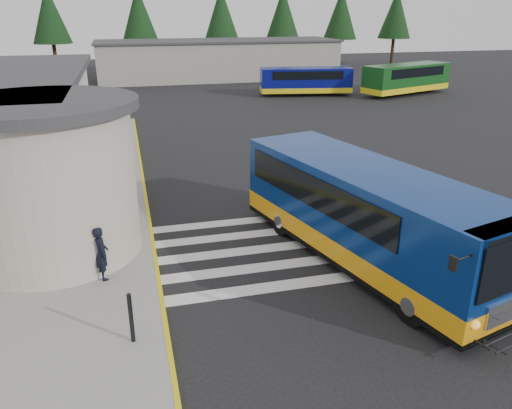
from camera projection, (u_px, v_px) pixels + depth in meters
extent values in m
plane|color=black|center=(272.00, 237.00, 17.27)|extent=(140.00, 140.00, 0.00)
cube|color=gray|center=(13.00, 217.00, 18.73)|extent=(10.00, 34.00, 0.15)
cube|color=yellow|center=(147.00, 205.00, 19.89)|extent=(0.12, 34.00, 0.16)
cylinder|color=#B3A897|center=(49.00, 184.00, 15.20)|extent=(5.20, 5.20, 4.50)
cylinder|color=#38383A|center=(36.00, 105.00, 14.32)|extent=(5.80, 5.80, 0.30)
cube|color=black|center=(81.00, 174.00, 19.79)|extent=(0.08, 1.20, 2.20)
cube|color=#38383A|center=(89.00, 142.00, 19.43)|extent=(1.20, 1.80, 0.12)
cube|color=silver|center=(287.00, 285.00, 14.27)|extent=(8.00, 0.55, 0.01)
cube|color=silver|center=(275.00, 266.00, 15.35)|extent=(8.00, 0.55, 0.01)
cube|color=silver|center=(265.00, 249.00, 16.43)|extent=(8.00, 0.55, 0.01)
cube|color=silver|center=(255.00, 234.00, 17.51)|extent=(8.00, 0.55, 0.01)
cube|color=silver|center=(247.00, 221.00, 18.59)|extent=(8.00, 0.55, 0.01)
cube|color=gray|center=(218.00, 60.00, 55.77)|extent=(26.00, 8.00, 4.00)
cube|color=#38383A|center=(218.00, 41.00, 55.00)|extent=(26.40, 8.40, 0.20)
cylinder|color=black|center=(56.00, 60.00, 58.82)|extent=(0.44, 0.44, 3.60)
cone|color=black|center=(49.00, 14.00, 56.99)|extent=(4.40, 4.40, 6.40)
cylinder|color=black|center=(142.00, 58.00, 61.17)|extent=(0.44, 0.44, 3.60)
cone|color=black|center=(139.00, 14.00, 59.34)|extent=(4.40, 4.40, 6.40)
cylinder|color=black|center=(222.00, 56.00, 63.52)|extent=(0.44, 0.44, 3.60)
cone|color=black|center=(221.00, 14.00, 61.69)|extent=(4.40, 4.40, 6.40)
cylinder|color=black|center=(282.00, 54.00, 65.40)|extent=(0.44, 0.44, 3.60)
cone|color=black|center=(283.00, 14.00, 63.57)|extent=(4.40, 4.40, 6.40)
cylinder|color=black|center=(339.00, 53.00, 67.28)|extent=(0.44, 0.44, 3.60)
cone|color=black|center=(341.00, 14.00, 65.45)|extent=(4.40, 4.40, 6.40)
cylinder|color=black|center=(392.00, 52.00, 69.15)|extent=(0.44, 0.44, 3.60)
cone|color=black|center=(396.00, 13.00, 67.32)|extent=(4.40, 4.40, 6.40)
cube|color=navy|center=(366.00, 209.00, 15.13)|extent=(5.10, 10.14, 2.55)
cube|color=orange|center=(364.00, 238.00, 15.48)|extent=(5.13, 10.18, 0.61)
cube|color=black|center=(363.00, 248.00, 15.61)|extent=(5.12, 10.17, 0.24)
cube|color=silver|center=(507.00, 311.00, 11.42)|extent=(1.38, 0.42, 0.60)
cube|color=black|center=(313.00, 192.00, 15.02)|extent=(1.85, 6.95, 0.98)
cube|color=black|center=(382.00, 178.00, 16.27)|extent=(1.85, 6.95, 0.98)
cylinder|color=black|center=(413.00, 305.00, 12.37)|extent=(0.58, 1.09, 1.04)
cylinder|color=black|center=(477.00, 281.00, 13.46)|extent=(0.58, 1.09, 1.04)
cylinder|color=black|center=(283.00, 221.00, 17.31)|extent=(0.58, 1.09, 1.04)
cylinder|color=black|center=(338.00, 208.00, 18.40)|extent=(0.58, 1.09, 1.04)
cube|color=black|center=(453.00, 264.00, 10.12)|extent=(0.10, 0.20, 0.33)
imported|color=black|center=(101.00, 253.00, 14.06)|extent=(0.49, 0.64, 1.59)
imported|color=black|center=(76.00, 239.00, 14.88)|extent=(0.74, 0.89, 1.65)
cylinder|color=black|center=(131.00, 318.00, 11.40)|extent=(0.10, 0.10, 1.26)
cube|color=#080C62|center=(306.00, 80.00, 45.11)|extent=(8.41, 3.64, 2.08)
cube|color=yellow|center=(305.00, 89.00, 45.42)|extent=(8.44, 3.68, 0.45)
cube|color=black|center=(306.00, 74.00, 44.93)|extent=(6.64, 3.37, 0.72)
cube|color=#124416|center=(407.00, 77.00, 45.51)|extent=(9.34, 5.39, 2.31)
cube|color=yellow|center=(406.00, 88.00, 45.85)|extent=(9.38, 5.43, 0.50)
cube|color=black|center=(407.00, 71.00, 45.30)|extent=(7.47, 4.76, 0.80)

